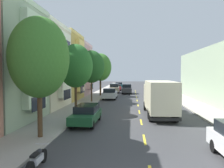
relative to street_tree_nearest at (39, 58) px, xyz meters
name	(u,v)px	position (x,y,z in m)	size (l,w,h in m)	color
ground_plane	(137,98)	(6.40, 23.46, -5.00)	(160.00, 160.00, 0.00)	#38383A
sidewalk_left	(92,99)	(-0.70, 21.46, -4.93)	(3.20, 120.00, 0.14)	#A39E93
sidewalk_right	(184,100)	(13.50, 21.46, -4.93)	(3.20, 120.00, 0.14)	#A39E93
lane_centerline_dashes	(138,103)	(6.40, 17.96, -5.00)	(0.14, 47.20, 0.01)	yellow
townhouse_third_cream	(10,68)	(-8.55, 11.74, -0.34)	(13.31, 7.62, 9.73)	beige
townhouse_fourth_mustard	(40,68)	(-8.15, 19.56, -0.19)	(12.53, 7.62, 10.03)	tan
townhouse_fifth_rose	(60,71)	(-7.79, 27.38, -0.41)	(11.80, 7.62, 9.60)	#CC9E9E
street_tree_nearest	(39,58)	(0.00, 0.00, 0.00)	(3.64, 3.64, 7.34)	#47331E
street_tree_second	(76,66)	(0.00, 8.81, -0.21)	(3.44, 3.44, 6.84)	#47331E
street_tree_third	(91,67)	(0.00, 17.63, -0.01)	(3.63, 3.63, 7.12)	#47331E
street_tree_farthest	(100,67)	(0.00, 26.44, 0.16)	(3.93, 3.93, 7.49)	#47331E
delivery_box_truck	(159,96)	(8.20, 8.23, -3.10)	(2.56, 8.02, 3.33)	beige
parked_suv_champagne	(114,88)	(1.94, 33.52, -4.02)	(2.07, 4.85, 1.93)	tan
parked_pickup_teal	(119,86)	(2.14, 46.80, -4.18)	(2.02, 5.31, 1.73)	#195B60
parked_pickup_silver	(110,94)	(2.15, 22.05, -4.18)	(2.01, 5.31, 1.73)	#B2B5BA
parked_wagon_forest	(86,114)	(1.99, 4.38, -4.20)	(1.86, 4.71, 1.50)	#194C28
parked_sedan_black	(153,87)	(10.85, 42.54, -4.26)	(1.87, 4.53, 1.43)	black
parked_wagon_red	(117,87)	(2.11, 40.23, -4.20)	(1.85, 4.71, 1.50)	#AD1E1E
moving_charcoal_sedan	(127,89)	(4.60, 32.05, -4.02)	(1.95, 4.80, 1.93)	#333338
parked_motorcycle	(37,159)	(1.65, -4.21, -4.59)	(0.62, 2.05, 0.90)	black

